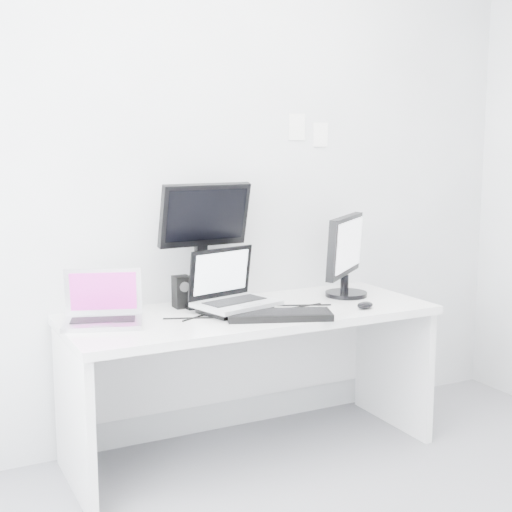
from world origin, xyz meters
TOP-DOWN VIEW (x-y plane):
  - back_wall at (0.00, 1.60)m, footprint 3.60×0.00m
  - desk at (0.00, 1.25)m, footprint 1.80×0.70m
  - macbook at (-0.72, 1.29)m, footprint 0.41×0.36m
  - speaker at (-0.27, 1.46)m, footprint 0.10×0.10m
  - dell_laptop at (-0.07, 1.25)m, footprint 0.44×0.38m
  - rear_monitor at (-0.15, 1.47)m, footprint 0.47×0.19m
  - samsung_monitor at (0.60, 1.32)m, footprint 0.51×0.48m
  - keyboard at (0.05, 1.05)m, footprint 0.51×0.33m
  - mouse at (0.52, 1.03)m, footprint 0.12×0.10m
  - wall_note_0 at (0.45, 1.59)m, footprint 0.10×0.00m
  - wall_note_1 at (0.60, 1.59)m, footprint 0.09×0.00m

SIDE VIEW (x-z plane):
  - desk at x=0.00m, z-range 0.00..0.73m
  - keyboard at x=0.05m, z-range 0.73..0.76m
  - mouse at x=0.52m, z-range 0.73..0.76m
  - speaker at x=-0.27m, z-range 0.73..0.89m
  - macbook at x=-0.72m, z-range 0.73..0.99m
  - dell_laptop at x=-0.07m, z-range 0.73..1.04m
  - samsung_monitor at x=0.60m, z-range 0.73..1.17m
  - rear_monitor at x=-0.15m, z-range 0.73..1.36m
  - back_wall at x=0.00m, z-range -0.45..3.15m
  - wall_note_1 at x=0.60m, z-range 1.52..1.65m
  - wall_note_0 at x=0.45m, z-range 1.55..1.69m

